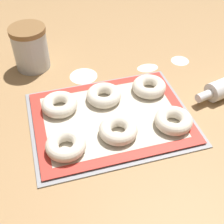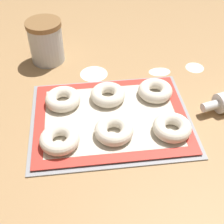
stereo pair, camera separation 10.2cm
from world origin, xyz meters
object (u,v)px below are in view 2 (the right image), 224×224
object	(u,v)px
bagel_front_right	(172,127)
bagel_back_center	(108,95)
baking_tray	(112,118)
flour_canister	(46,41)
bagel_back_left	(63,99)
bagel_front_center	(115,130)
bagel_back_right	(155,91)
bagel_front_left	(60,139)

from	to	relation	value
bagel_front_right	bagel_back_center	distance (m)	0.22
baking_tray	bagel_back_center	size ratio (longest dim) A/B	4.37
bagel_front_right	bagel_back_center	world-z (taller)	same
flour_canister	bagel_front_right	bearing A→B (deg)	-50.13
bagel_back_left	bagel_back_center	world-z (taller)	same
bagel_front_center	bagel_back_center	size ratio (longest dim) A/B	1.00
bagel_front_right	flour_canister	distance (m)	0.53
bagel_front_right	flour_canister	bearing A→B (deg)	129.87
bagel_back_left	bagel_front_center	bearing A→B (deg)	-46.56
bagel_back_right	flour_canister	size ratio (longest dim) A/B	0.71
bagel_back_center	bagel_front_center	bearing A→B (deg)	-88.91
bagel_back_center	baking_tray	bearing A→B (deg)	-87.19
bagel_front_left	bagel_back_center	size ratio (longest dim) A/B	1.00
bagel_front_left	bagel_back_right	xyz separation A→B (m)	(0.29, 0.16, 0.00)
bagel_front_left	bagel_back_left	size ratio (longest dim) A/B	1.00
bagel_back_left	flour_canister	size ratio (longest dim) A/B	0.71
baking_tray	flour_canister	world-z (taller)	flour_canister
bagel_front_center	bagel_back_right	bearing A→B (deg)	46.48
flour_canister	bagel_back_left	bearing A→B (deg)	-78.59
bagel_back_center	bagel_back_right	xyz separation A→B (m)	(0.15, 0.00, 0.00)
bagel_front_center	flour_canister	size ratio (longest dim) A/B	0.71
baking_tray	bagel_back_center	xyz separation A→B (m)	(-0.00, 0.08, 0.02)
baking_tray	bagel_front_left	size ratio (longest dim) A/B	4.37
bagel_front_left	bagel_front_right	size ratio (longest dim) A/B	1.00
flour_canister	bagel_back_right	bearing A→B (deg)	-37.17
baking_tray	bagel_back_left	bearing A→B (deg)	152.16
bagel_front_center	flour_canister	world-z (taller)	flour_canister
bagel_front_center	bagel_front_right	bearing A→B (deg)	-2.93
baking_tray	bagel_front_right	bearing A→B (deg)	-27.48
baking_tray	flour_canister	distance (m)	0.39
baking_tray	bagel_front_left	bearing A→B (deg)	-149.60
bagel_back_center	bagel_front_left	bearing A→B (deg)	-131.19
bagel_front_right	bagel_back_right	size ratio (longest dim) A/B	1.00
bagel_front_left	bagel_back_center	distance (m)	0.22
bagel_front_center	bagel_front_right	distance (m)	0.15
bagel_back_center	bagel_front_right	bearing A→B (deg)	-45.01
bagel_back_left	bagel_front_right	bearing A→B (deg)	-27.65
bagel_front_center	bagel_back_center	xyz separation A→B (m)	(-0.00, 0.15, 0.00)
baking_tray	bagel_front_center	xyz separation A→B (m)	(-0.00, -0.07, 0.02)
bagel_front_center	bagel_front_right	xyz separation A→B (m)	(0.15, -0.01, 0.00)
baking_tray	flour_canister	size ratio (longest dim) A/B	3.09
bagel_front_right	flour_canister	size ratio (longest dim) A/B	0.71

